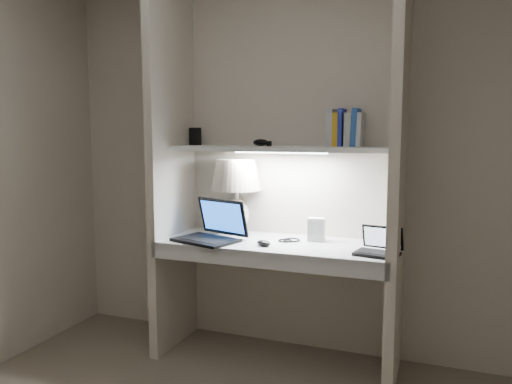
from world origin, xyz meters
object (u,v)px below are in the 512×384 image
at_px(laptop_netbook, 379,248).
at_px(speaker, 316,229).
at_px(table_lamp, 237,184).
at_px(book_row, 345,129).
at_px(laptop_main, 212,231).

xyz_separation_m(laptop_netbook, speaker, (-0.41, 0.21, 0.04)).
bearing_deg(table_lamp, book_row, 1.28).
relative_size(table_lamp, speaker, 3.41).
relative_size(laptop_netbook, speaker, 1.81).
relative_size(table_lamp, laptop_netbook, 1.88).
bearing_deg(laptop_netbook, speaker, 162.97).
distance_m(table_lamp, speaker, 0.63).
xyz_separation_m(table_lamp, laptop_netbook, (0.98, -0.27, -0.30)).
distance_m(laptop_netbook, book_row, 0.77).
distance_m(table_lamp, book_row, 0.81).
distance_m(laptop_main, laptop_netbook, 1.04).
bearing_deg(laptop_netbook, book_row, 142.37).
relative_size(laptop_main, laptop_netbook, 1.73).
bearing_deg(speaker, table_lamp, 167.96).
height_order(laptop_main, book_row, book_row).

